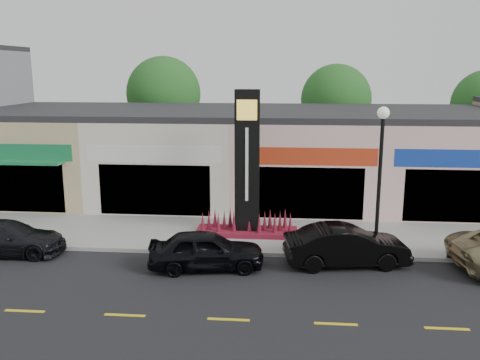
{
  "coord_description": "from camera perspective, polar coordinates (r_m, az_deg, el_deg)",
  "views": [
    {
      "loc": [
        4.45,
        -16.08,
        6.93
      ],
      "look_at": [
        2.72,
        4.0,
        2.51
      ],
      "focal_mm": 38.0,
      "sensor_mm": 36.0,
      "label": 1
    }
  ],
  "objects": [
    {
      "name": "lamp_east_near",
      "position": [
        19.23,
        15.47,
        1.56
      ],
      "size": [
        0.44,
        0.44,
        5.47
      ],
      "color": "black",
      "rests_on": "sidewalk"
    },
    {
      "name": "tree_rear_mid",
      "position": [
        35.82,
        10.73,
        8.87
      ],
      "size": [
        4.8,
        4.8,
        7.29
      ],
      "color": "#382619",
      "rests_on": "ground"
    },
    {
      "name": "ground",
      "position": [
        18.07,
        -9.9,
        -10.39
      ],
      "size": [
        120.0,
        120.0,
        0.0
      ],
      "primitive_type": "plane",
      "color": "black",
      "rests_on": "ground"
    },
    {
      "name": "curb",
      "position": [
        19.94,
        -8.38,
        -7.89
      ],
      "size": [
        52.0,
        0.2,
        0.15
      ],
      "primitive_type": "cube",
      "color": "gray",
      "rests_on": "ground"
    },
    {
      "name": "pylon_sign",
      "position": [
        20.86,
        0.8,
        -0.54
      ],
      "size": [
        4.2,
        1.3,
        6.0
      ],
      "color": "maroon",
      "rests_on": "sidewalk"
    },
    {
      "name": "shop_beige",
      "position": [
        30.78,
        -20.06,
        3.14
      ],
      "size": [
        7.0,
        10.85,
        4.8
      ],
      "color": "tan",
      "rests_on": "ground"
    },
    {
      "name": "car_dark_sedan",
      "position": [
        21.39,
        -24.75,
        -5.93
      ],
      "size": [
        2.04,
        4.49,
        1.27
      ],
      "primitive_type": "imported",
      "rotation": [
        0.0,
        0.0,
        1.63
      ],
      "color": "black",
      "rests_on": "ground"
    },
    {
      "name": "sidewalk",
      "position": [
        22.01,
        -7.04,
        -5.88
      ],
      "size": [
        52.0,
        4.3,
        0.15
      ],
      "primitive_type": "cube",
      "color": "gray",
      "rests_on": "ground"
    },
    {
      "name": "car_black_sedan",
      "position": [
        18.09,
        -3.81,
        -7.85
      ],
      "size": [
        2.21,
        4.25,
        1.38
      ],
      "primitive_type": "imported",
      "rotation": [
        0.0,
        0.0,
        1.72
      ],
      "color": "black",
      "rests_on": "ground"
    },
    {
      "name": "tree_rear_west",
      "position": [
        36.61,
        -8.55,
        9.55
      ],
      "size": [
        5.2,
        5.2,
        7.83
      ],
      "color": "#382619",
      "rests_on": "ground"
    },
    {
      "name": "car_black_conv",
      "position": [
        18.74,
        11.86,
        -7.25
      ],
      "size": [
        2.21,
        4.59,
        1.45
      ],
      "primitive_type": "imported",
      "rotation": [
        0.0,
        0.0,
        1.73
      ],
      "color": "black",
      "rests_on": "ground"
    },
    {
      "name": "shop_cream",
      "position": [
        28.55,
        -7.19,
        3.13
      ],
      "size": [
        7.0,
        10.01,
        4.8
      ],
      "color": "beige",
      "rests_on": "ground"
    },
    {
      "name": "shop_pink_w",
      "position": [
        27.95,
        7.01,
        2.93
      ],
      "size": [
        7.0,
        10.01,
        4.8
      ],
      "color": "#C79B97",
      "rests_on": "ground"
    },
    {
      "name": "shop_pink_e",
      "position": [
        29.06,
        20.95,
        2.57
      ],
      "size": [
        7.0,
        10.01,
        4.8
      ],
      "color": "#C79B97",
      "rests_on": "ground"
    }
  ]
}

